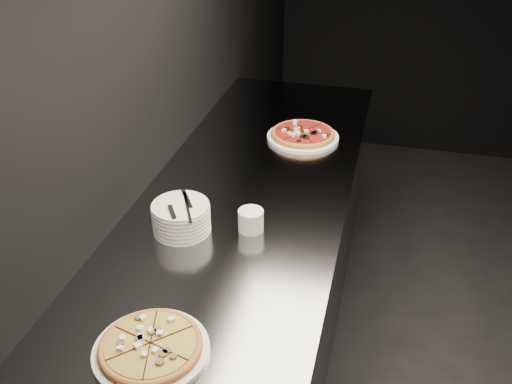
% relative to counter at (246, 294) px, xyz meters
% --- Properties ---
extents(wall_left, '(0.02, 5.00, 2.80)m').
position_rel_counter_xyz_m(wall_left, '(-0.37, 0.00, 0.94)').
color(wall_left, black).
rests_on(wall_left, floor).
extents(counter, '(0.74, 2.44, 0.92)m').
position_rel_counter_xyz_m(counter, '(0.00, 0.00, 0.00)').
color(counter, slate).
rests_on(counter, floor).
extents(pizza_mushroom, '(0.32, 0.32, 0.03)m').
position_rel_counter_xyz_m(pizza_mushroom, '(-0.03, -0.78, 0.48)').
color(pizza_mushroom, white).
rests_on(pizza_mushroom, counter).
extents(pizza_tomato, '(0.31, 0.31, 0.04)m').
position_rel_counter_xyz_m(pizza_tomato, '(0.12, 0.53, 0.48)').
color(pizza_tomato, white).
rests_on(pizza_tomato, counter).
extents(plate_stack, '(0.19, 0.19, 0.10)m').
position_rel_counter_xyz_m(plate_stack, '(-0.14, -0.25, 0.51)').
color(plate_stack, white).
rests_on(plate_stack, counter).
extents(cutlery, '(0.09, 0.19, 0.01)m').
position_rel_counter_xyz_m(cutlery, '(-0.14, -0.27, 0.56)').
color(cutlery, '#B5B7BC').
rests_on(cutlery, plate_stack).
extents(ramekin, '(0.08, 0.08, 0.07)m').
position_rel_counter_xyz_m(ramekin, '(0.08, -0.19, 0.50)').
color(ramekin, silver).
rests_on(ramekin, counter).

